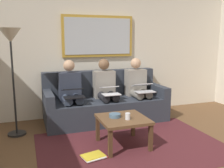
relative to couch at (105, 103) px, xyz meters
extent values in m
cube|color=beige|center=(0.00, -0.48, 0.99)|extent=(6.00, 0.12, 2.60)
cube|color=#4C1E23|center=(0.00, 1.27, -0.31)|extent=(2.60, 1.80, 0.01)
cube|color=#2D333D|center=(0.00, 0.07, -0.10)|extent=(2.20, 0.90, 0.42)
cube|color=#2D333D|center=(0.00, -0.28, 0.35)|extent=(2.20, 0.20, 0.48)
cube|color=#2D333D|center=(-1.03, 0.07, 0.21)|extent=(0.14, 0.90, 0.20)
cube|color=#2D333D|center=(1.03, 0.07, 0.21)|extent=(0.14, 0.90, 0.20)
cube|color=#B7892D|center=(0.00, -0.39, 1.24)|extent=(1.40, 0.04, 0.79)
cube|color=#B2B7BC|center=(0.00, -0.37, 1.24)|extent=(1.30, 0.01, 0.69)
cube|color=brown|center=(0.12, 1.22, 0.08)|extent=(0.65, 0.65, 0.04)
cube|color=#4C331E|center=(-0.17, 1.50, -0.12)|extent=(0.05, 0.05, 0.37)
cube|color=#4C331E|center=(0.40, 1.50, -0.12)|extent=(0.05, 0.05, 0.37)
cube|color=#4C331E|center=(-0.17, 0.93, -0.12)|extent=(0.05, 0.05, 0.37)
cube|color=#4C331E|center=(0.40, 0.93, -0.12)|extent=(0.05, 0.05, 0.37)
cylinder|color=silver|center=(0.08, 1.31, 0.15)|extent=(0.07, 0.07, 0.09)
cylinder|color=slate|center=(0.22, 1.16, 0.13)|extent=(0.16, 0.16, 0.05)
cube|color=gray|center=(-0.64, -0.03, 0.36)|extent=(0.38, 0.22, 0.50)
sphere|color=tan|center=(-0.64, -0.03, 0.73)|extent=(0.20, 0.20, 0.20)
cylinder|color=gray|center=(-0.73, 0.18, 0.18)|extent=(0.14, 0.42, 0.14)
cylinder|color=gray|center=(-0.55, 0.18, 0.18)|extent=(0.14, 0.42, 0.14)
cylinder|color=gray|center=(-0.73, 0.39, -0.10)|extent=(0.11, 0.11, 0.42)
cylinder|color=gray|center=(-0.55, 0.39, -0.10)|extent=(0.11, 0.11, 0.42)
cube|color=silver|center=(-0.64, 0.39, 0.25)|extent=(0.35, 0.21, 0.01)
cube|color=silver|center=(-0.64, 0.25, 0.36)|extent=(0.35, 0.20, 0.08)
cube|color=#A5C6EA|center=(-0.64, 0.26, 0.36)|extent=(0.31, 0.17, 0.06)
cube|color=gray|center=(0.00, -0.03, 0.36)|extent=(0.38, 0.22, 0.50)
sphere|color=brown|center=(0.00, -0.03, 0.73)|extent=(0.20, 0.20, 0.20)
cylinder|color=#232328|center=(-0.09, 0.18, 0.18)|extent=(0.14, 0.42, 0.14)
cylinder|color=#232328|center=(0.09, 0.18, 0.18)|extent=(0.14, 0.42, 0.14)
cylinder|color=#232328|center=(-0.09, 0.39, -0.10)|extent=(0.11, 0.11, 0.42)
cylinder|color=#232328|center=(0.09, 0.39, -0.10)|extent=(0.11, 0.11, 0.42)
cube|color=white|center=(0.00, 0.39, 0.25)|extent=(0.30, 0.20, 0.01)
cube|color=white|center=(0.00, 0.26, 0.36)|extent=(0.30, 0.20, 0.06)
cube|color=#A5C6EA|center=(0.00, 0.27, 0.36)|extent=(0.27, 0.17, 0.04)
cube|color=#2D3342|center=(0.64, -0.03, 0.36)|extent=(0.38, 0.22, 0.50)
sphere|color=tan|center=(0.64, -0.03, 0.73)|extent=(0.20, 0.20, 0.20)
cylinder|color=#384256|center=(0.55, 0.18, 0.18)|extent=(0.14, 0.42, 0.14)
cylinder|color=#384256|center=(0.73, 0.18, 0.18)|extent=(0.14, 0.42, 0.14)
cylinder|color=#384256|center=(0.55, 0.39, -0.10)|extent=(0.11, 0.11, 0.42)
cylinder|color=#384256|center=(0.73, 0.39, -0.10)|extent=(0.11, 0.11, 0.42)
cube|color=black|center=(0.64, 0.39, 0.25)|extent=(0.34, 0.20, 0.01)
cube|color=black|center=(0.64, 0.26, 0.36)|extent=(0.34, 0.20, 0.06)
cube|color=#A5C6EA|center=(0.64, 0.27, 0.36)|extent=(0.31, 0.17, 0.05)
cube|color=red|center=(0.59, 1.44, -0.30)|extent=(0.32, 0.25, 0.01)
cube|color=white|center=(0.61, 1.46, -0.29)|extent=(0.31, 0.25, 0.01)
cube|color=yellow|center=(0.61, 1.43, -0.28)|extent=(0.32, 0.26, 0.01)
cylinder|color=black|center=(1.55, 0.27, -0.30)|extent=(0.28, 0.28, 0.03)
cylinder|color=black|center=(1.55, 0.27, 0.44)|extent=(0.03, 0.03, 1.50)
cone|color=beige|center=(1.55, 0.27, 1.24)|extent=(0.32, 0.32, 0.22)
camera|label=1|loc=(1.37, 4.33, 1.18)|focal=40.12mm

